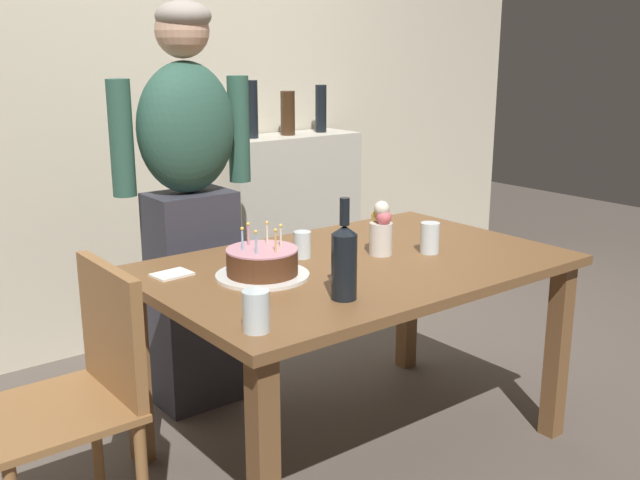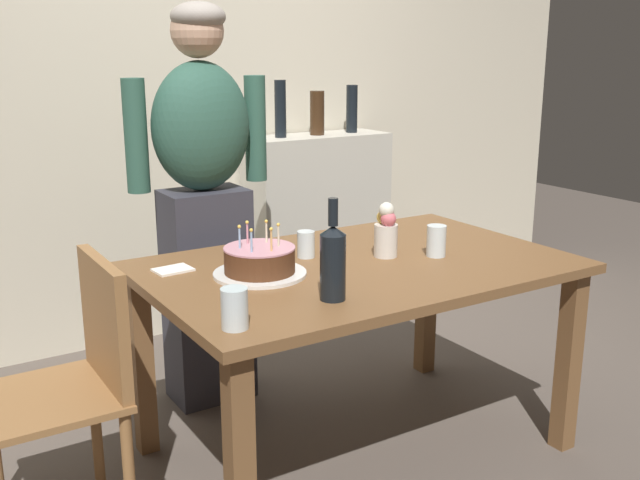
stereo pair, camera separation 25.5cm
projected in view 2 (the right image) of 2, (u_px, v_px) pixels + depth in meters
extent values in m
plane|color=#564C44|center=(355.00, 447.00, 2.82)|extent=(10.00, 10.00, 0.00)
cube|color=beige|center=(186.00, 85.00, 3.76)|extent=(5.20, 0.10, 2.60)
cube|color=brown|center=(358.00, 267.00, 2.64)|extent=(1.50, 0.96, 0.03)
cube|color=brown|center=(240.00, 468.00, 2.05)|extent=(0.07, 0.07, 0.70)
cube|color=brown|center=(569.00, 361.00, 2.74)|extent=(0.07, 0.07, 0.70)
cube|color=brown|center=(142.00, 364.00, 2.72)|extent=(0.07, 0.07, 0.70)
cube|color=brown|center=(426.00, 299.00, 3.42)|extent=(0.07, 0.07, 0.70)
cylinder|color=white|center=(260.00, 274.00, 2.49)|extent=(0.32, 0.32, 0.01)
cylinder|color=#512D19|center=(260.00, 260.00, 2.47)|extent=(0.24, 0.24, 0.08)
cylinder|color=#D18E9E|center=(259.00, 248.00, 2.46)|extent=(0.24, 0.24, 0.01)
cylinder|color=#93B7DB|center=(251.00, 242.00, 2.39)|extent=(0.01, 0.01, 0.07)
sphere|color=#F9C64C|center=(251.00, 230.00, 2.38)|extent=(0.01, 0.01, 0.01)
cylinder|color=#EAB266|center=(271.00, 241.00, 2.41)|extent=(0.01, 0.01, 0.07)
sphere|color=#F9C64C|center=(271.00, 229.00, 2.40)|extent=(0.01, 0.01, 0.01)
cylinder|color=beige|center=(278.00, 236.00, 2.47)|extent=(0.01, 0.01, 0.07)
sphere|color=#F9C64C|center=(278.00, 225.00, 2.46)|extent=(0.01, 0.01, 0.01)
cylinder|color=beige|center=(266.00, 233.00, 2.51)|extent=(0.01, 0.01, 0.07)
sphere|color=#F9C64C|center=(266.00, 221.00, 2.50)|extent=(0.01, 0.01, 0.01)
cylinder|color=pink|center=(247.00, 234.00, 2.50)|extent=(0.01, 0.01, 0.07)
sphere|color=#F9C64C|center=(247.00, 222.00, 2.49)|extent=(0.01, 0.01, 0.01)
cylinder|color=#93B7DB|center=(240.00, 238.00, 2.44)|extent=(0.01, 0.01, 0.07)
sphere|color=#F9C64C|center=(239.00, 227.00, 2.43)|extent=(0.01, 0.01, 0.01)
cylinder|color=silver|center=(436.00, 241.00, 2.70)|extent=(0.07, 0.07, 0.12)
cylinder|color=silver|center=(306.00, 244.00, 2.69)|extent=(0.07, 0.07, 0.10)
cylinder|color=silver|center=(235.00, 308.00, 2.00)|extent=(0.08, 0.08, 0.12)
cylinder|color=black|center=(333.00, 267.00, 2.22)|extent=(0.08, 0.08, 0.20)
cone|color=black|center=(333.00, 230.00, 2.19)|extent=(0.08, 0.08, 0.03)
cylinder|color=black|center=(333.00, 212.00, 2.18)|extent=(0.03, 0.03, 0.08)
cube|color=white|center=(173.00, 270.00, 2.53)|extent=(0.13, 0.10, 0.01)
cylinder|color=silver|center=(386.00, 240.00, 2.70)|extent=(0.09, 0.09, 0.12)
sphere|color=gold|center=(383.00, 217.00, 2.70)|extent=(0.05, 0.05, 0.05)
sphere|color=silver|center=(387.00, 210.00, 2.66)|extent=(0.06, 0.06, 0.06)
sphere|color=#DB6670|center=(388.00, 215.00, 2.67)|extent=(0.05, 0.05, 0.05)
sphere|color=#DB6670|center=(388.00, 219.00, 2.67)|extent=(0.06, 0.06, 0.06)
cube|color=#33333D|center=(208.00, 296.00, 3.13)|extent=(0.34, 0.23, 0.92)
ellipsoid|color=#2D5647|center=(201.00, 126.00, 2.95)|extent=(0.41, 0.27, 0.52)
sphere|color=tan|center=(197.00, 31.00, 2.86)|extent=(0.21, 0.21, 0.21)
ellipsoid|color=gray|center=(198.00, 17.00, 2.83)|extent=(0.21, 0.21, 0.12)
cylinder|color=#2D5647|center=(255.00, 129.00, 3.12)|extent=(0.09, 0.09, 0.44)
cylinder|color=#2D5647|center=(136.00, 136.00, 2.85)|extent=(0.09, 0.09, 0.44)
cube|color=olive|center=(47.00, 399.00, 2.21)|extent=(0.42, 0.42, 0.02)
cube|color=olive|center=(105.00, 321.00, 2.26)|extent=(0.04, 0.40, 0.40)
cylinder|color=olive|center=(96.00, 428.00, 2.51)|extent=(0.04, 0.04, 0.45)
cylinder|color=olive|center=(129.00, 479.00, 2.22)|extent=(0.04, 0.04, 0.45)
cube|color=beige|center=(317.00, 227.00, 4.12)|extent=(0.80, 0.30, 1.03)
cylinder|color=black|center=(280.00, 109.00, 3.83)|extent=(0.06, 0.06, 0.30)
cylinder|color=#382314|center=(317.00, 113.00, 3.96)|extent=(0.08, 0.08, 0.24)
cylinder|color=black|center=(352.00, 109.00, 4.07)|extent=(0.06, 0.06, 0.26)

